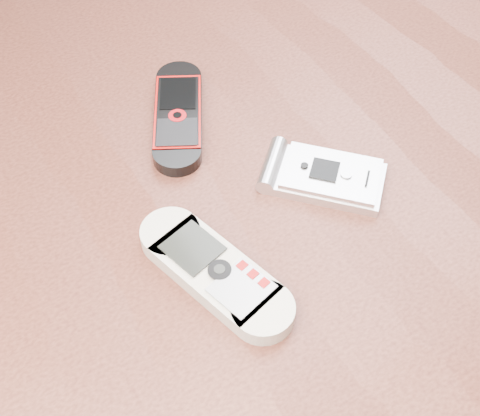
% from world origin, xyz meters
% --- Properties ---
extents(table, '(1.20, 0.80, 0.75)m').
position_xyz_m(table, '(0.00, 0.00, 0.64)').
color(table, black).
rests_on(table, ground).
extents(nokia_white, '(0.08, 0.15, 0.02)m').
position_xyz_m(nokia_white, '(-0.04, -0.04, 0.76)').
color(nokia_white, beige).
rests_on(nokia_white, table).
extents(nokia_black_red, '(0.10, 0.14, 0.01)m').
position_xyz_m(nokia_black_red, '(0.01, 0.12, 0.76)').
color(nokia_black_red, black).
rests_on(nokia_black_red, table).
extents(motorola_razr, '(0.11, 0.11, 0.02)m').
position_xyz_m(motorola_razr, '(0.09, -0.01, 0.76)').
color(motorola_razr, silver).
rests_on(motorola_razr, table).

